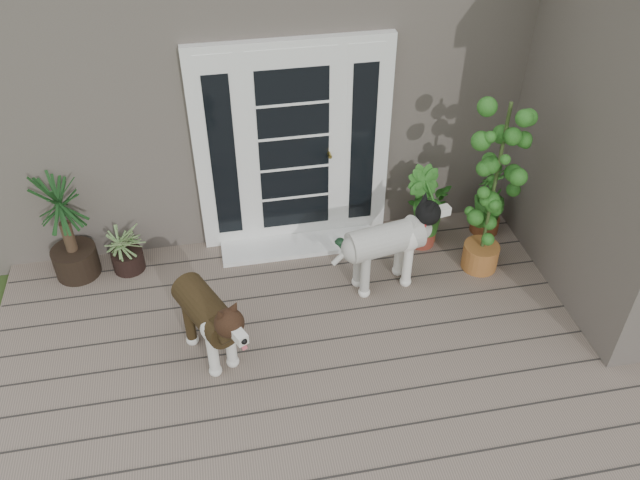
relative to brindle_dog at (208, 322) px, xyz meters
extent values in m
cube|color=#6B5B4C|center=(1.17, -0.69, -0.45)|extent=(6.20, 4.60, 0.12)
cube|color=#665E54|center=(1.17, 3.56, 1.04)|extent=(7.40, 4.00, 3.10)
cube|color=white|center=(0.97, 1.51, 0.69)|extent=(1.90, 0.14, 2.15)
cube|color=white|center=(0.97, 1.31, -0.36)|extent=(1.60, 0.40, 0.05)
imported|color=#1B4F16|center=(2.30, 1.18, -0.11)|extent=(0.61, 0.61, 0.55)
imported|color=#265418|center=(2.24, 1.13, -0.06)|extent=(0.62, 0.62, 0.66)
imported|color=#1C5317|center=(2.98, 1.21, -0.09)|extent=(0.55, 0.55, 0.61)
camera|label=1|loc=(0.21, -3.85, 3.88)|focal=36.19mm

